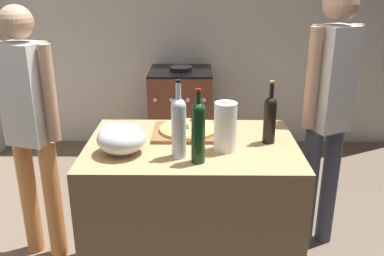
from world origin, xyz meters
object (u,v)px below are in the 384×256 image
Objects in this scene: mixing_bowl at (121,139)px; stove at (181,113)px; wine_bottle_green at (199,130)px; person_in_red at (329,107)px; wine_bottle_amber at (270,118)px; paper_towel_roll at (225,127)px; wine_bottle_clear at (179,125)px; person_in_stripes at (30,121)px; pizza at (188,129)px.

mixing_bowl is 2.17m from stove.
wine_bottle_green is 0.21× the size of person_in_red.
mixing_bowl is 0.72× the size of wine_bottle_amber.
paper_towel_roll is at bearing -81.62° from stove.
wine_bottle_clear is 0.11m from wine_bottle_green.
mixing_bowl is 0.53m from paper_towel_roll.
wine_bottle_clear reaches higher than wine_bottle_amber.
paper_towel_roll is at bearing -18.42° from person_in_stripes.
stove is 0.58× the size of person_in_stripes.
wine_bottle_amber is at bearing -11.27° from person_in_stripes.
wine_bottle_amber is at bearing 23.61° from paper_towel_roll.
pizza is 0.90× the size of wine_bottle_green.
paper_towel_roll is 0.28× the size of stove.
wine_bottle_amber is (0.44, -0.12, 0.11)m from pizza.
mixing_bowl is 0.31m from wine_bottle_clear.
stove is (-0.16, 2.19, -0.64)m from wine_bottle_green.
wine_bottle_clear is at bearing -97.49° from pizza.
wine_bottle_clear is 1.07× the size of wine_bottle_green.
wine_bottle_amber is (0.48, 0.19, -0.03)m from wine_bottle_clear.
wine_bottle_clear is at bearing -27.10° from person_in_stripes.
pizza reaches higher than stove.
wine_bottle_green is 0.46m from wine_bottle_amber.
wine_bottle_green reaches higher than paper_towel_roll.
paper_towel_roll is at bearing -50.21° from pizza.
person_in_stripes is (-0.96, 0.15, -0.01)m from pizza.
pizza is 0.35× the size of stove.
person_in_stripes is (-0.86, -1.66, 0.49)m from stove.
wine_bottle_green reaches higher than pizza.
person_in_stripes reaches higher than wine_bottle_clear.
pizza is 0.91m from person_in_red.
wine_bottle_amber is (0.77, 0.15, 0.06)m from mixing_bowl.
person_in_red reaches higher than pizza.
wine_bottle_clear is (0.29, -0.04, 0.09)m from mixing_bowl.
wine_bottle_amber is (0.24, 0.11, 0.01)m from paper_towel_roll.
person_in_red reaches higher than stove.
wine_bottle_clear reaches higher than mixing_bowl.
wine_bottle_green is at bearing -32.44° from wine_bottle_clear.
pizza is 0.98m from person_in_stripes.
wine_bottle_green is (0.39, -0.10, 0.09)m from mixing_bowl.
pizza is 0.32m from paper_towel_roll.
mixing_bowl is 0.77m from person_in_stripes.
pizza is at bearing 164.09° from wine_bottle_amber.
wine_bottle_clear is at bearing 147.56° from wine_bottle_green.
paper_towel_roll is (0.52, 0.04, 0.05)m from mixing_bowl.
mixing_bowl is at bearing -140.45° from pizza.
person_in_red reaches higher than mixing_bowl.
stove is at bearing 94.29° from wine_bottle_green.
person_in_red is at bearing 42.35° from wine_bottle_amber.
wine_bottle_green is 0.23× the size of person_in_stripes.
wine_bottle_amber is 2.10m from stove.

